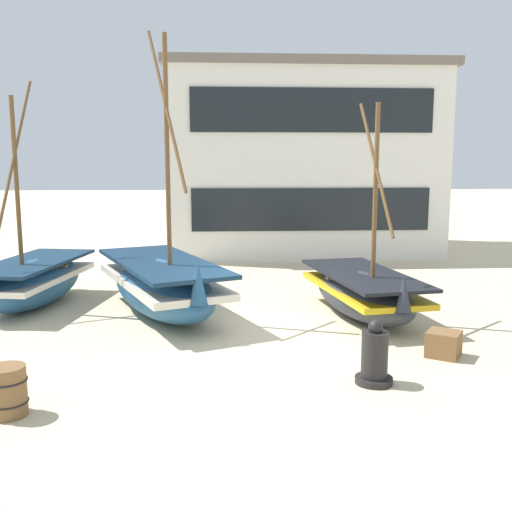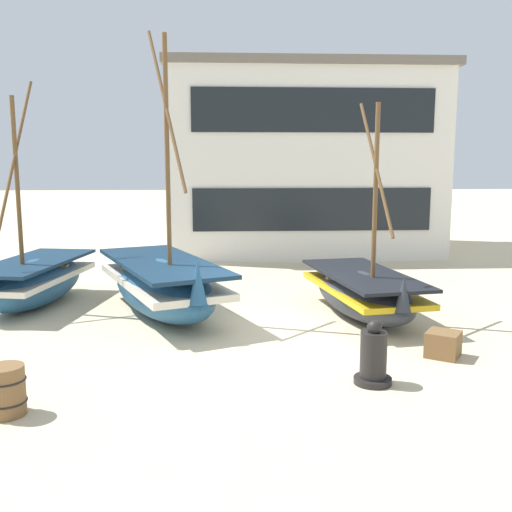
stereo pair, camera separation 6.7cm
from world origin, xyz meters
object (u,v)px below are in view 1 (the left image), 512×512
Objects in this scene: fishing_boat_centre_large at (162,284)px; harbor_building_main at (300,161)px; wooden_barrel at (7,391)px; cargo_crate at (444,344)px; fishing_boat_near_left at (363,292)px; capstan_winch at (375,358)px; fishing_boat_far_right at (33,281)px.

harbor_building_main reaches higher than fishing_boat_centre_large.
harbor_building_main is at bearing 68.17° from wooden_barrel.
harbor_building_main is (-0.85, 13.05, 3.24)m from cargo_crate.
capstan_winch is at bearing -101.21° from fishing_boat_near_left.
fishing_boat_near_left is at bearing -10.50° from fishing_boat_far_right.
fishing_boat_centre_large is 11.44× the size of cargo_crate.
cargo_crate is at bearing -74.54° from fishing_boat_near_left.
capstan_winch is at bearing -142.74° from cargo_crate.
fishing_boat_centre_large is 3.33m from fishing_boat_far_right.
harbor_building_main is (7.62, 8.80, 2.85)m from fishing_boat_far_right.
fishing_boat_centre_large is at bearing -114.39° from harbor_building_main.
fishing_boat_near_left is at bearing 105.46° from cargo_crate.
harbor_building_main is (-0.07, 10.23, 2.91)m from fishing_boat_near_left.
fishing_boat_near_left is at bearing -5.49° from fishing_boat_centre_large.
fishing_boat_far_right is at bearing -130.87° from harbor_building_main.
harbor_building_main is (6.05, 15.11, 3.12)m from wooden_barrel.
fishing_boat_near_left is 2.94m from cargo_crate.
capstan_winch is 0.10× the size of harbor_building_main.
capstan_winch reaches higher than cargo_crate.
fishing_boat_centre_large is 8.98× the size of wooden_barrel.
fishing_boat_centre_large reaches higher than cargo_crate.
fishing_boat_far_right is (-3.18, 0.99, -0.07)m from fishing_boat_centre_large.
fishing_boat_centre_large is 11.11m from harbor_building_main.
fishing_boat_centre_large is at bearing 174.51° from fishing_boat_near_left.
fishing_boat_near_left is 6.73× the size of wooden_barrel.
fishing_boat_centre_large is 5.80m from capstan_winch.
fishing_boat_far_right is at bearing 141.70° from capstan_winch.
fishing_boat_near_left is at bearing -89.63° from harbor_building_main.
fishing_boat_far_right is 7.59× the size of wooden_barrel.
cargo_crate is (5.29, -3.25, -0.47)m from fishing_boat_centre_large.
fishing_boat_far_right is at bearing 162.68° from fishing_boat_centre_large.
capstan_winch is 1.99m from cargo_crate.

